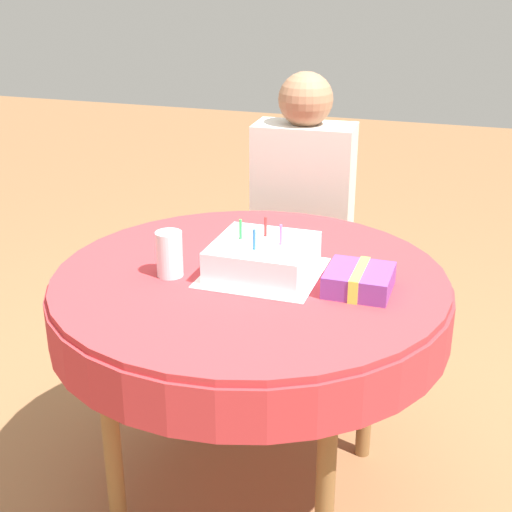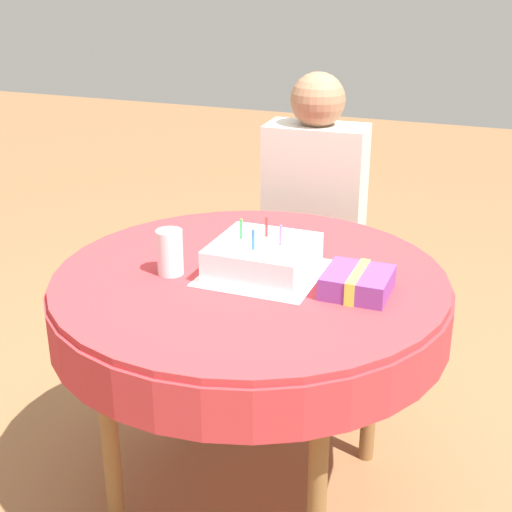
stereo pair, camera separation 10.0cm
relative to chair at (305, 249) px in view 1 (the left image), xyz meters
name	(u,v)px [view 1 (the left image)]	position (x,y,z in m)	size (l,w,h in m)	color
ground_plane	(251,491)	(0.07, -0.90, -0.49)	(12.00, 12.00, 0.00)	#8C603D
dining_table	(250,303)	(0.07, -0.90, 0.18)	(1.13, 1.13, 0.77)	#BC3338
chair	(305,249)	(0.00, 0.00, 0.00)	(0.40, 0.40, 0.91)	#A37A4C
person	(302,201)	(0.00, -0.09, 0.24)	(0.39, 0.31, 1.21)	#9E7051
napkin	(263,272)	(0.10, -0.88, 0.28)	(0.32, 0.32, 0.00)	white
birthday_cake	(263,257)	(0.10, -0.88, 0.32)	(0.27, 0.27, 0.15)	white
drinking_glass	(169,254)	(-0.14, -0.98, 0.34)	(0.07, 0.07, 0.13)	silver
gift_box	(359,280)	(0.38, -0.91, 0.31)	(0.17, 0.18, 0.07)	#753D99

